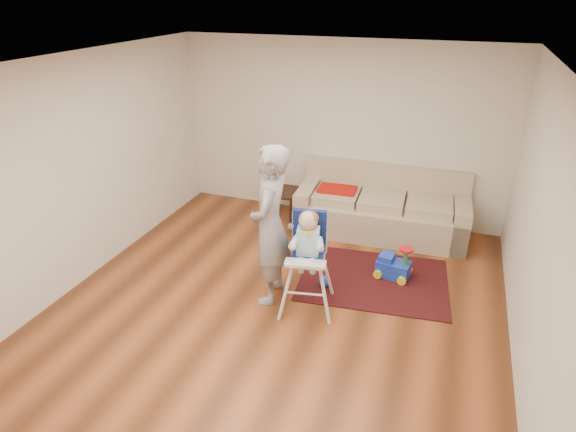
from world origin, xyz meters
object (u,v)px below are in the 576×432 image
(toy_ball, at_px, (325,281))
(side_table, at_px, (283,205))
(sofa, at_px, (382,203))
(ride_on_toy, at_px, (394,261))
(high_chair, at_px, (308,263))
(adult, at_px, (270,226))

(toy_ball, bearing_deg, side_table, 125.42)
(sofa, xyz_separation_m, side_table, (-1.51, -0.12, -0.22))
(sofa, distance_m, ride_on_toy, 1.26)
(high_chair, height_order, adult, adult)
(ride_on_toy, distance_m, adult, 1.73)
(sofa, height_order, side_table, sofa)
(high_chair, xyz_separation_m, adult, (-0.46, 0.06, 0.35))
(sofa, bearing_deg, toy_ball, -105.28)
(high_chair, bearing_deg, side_table, 105.71)
(sofa, distance_m, adult, 2.33)
(side_table, distance_m, toy_ball, 1.95)
(sofa, distance_m, high_chair, 2.20)
(high_chair, bearing_deg, toy_ball, 67.37)
(side_table, xyz_separation_m, high_chair, (1.04, -2.03, 0.33))
(side_table, distance_m, high_chair, 2.30)
(toy_ball, distance_m, adult, 1.08)
(sofa, height_order, ride_on_toy, sofa)
(toy_ball, relative_size, adult, 0.08)
(side_table, height_order, high_chair, high_chair)
(side_table, distance_m, adult, 2.16)
(toy_ball, bearing_deg, ride_on_toy, 34.50)
(sofa, bearing_deg, high_chair, -105.00)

